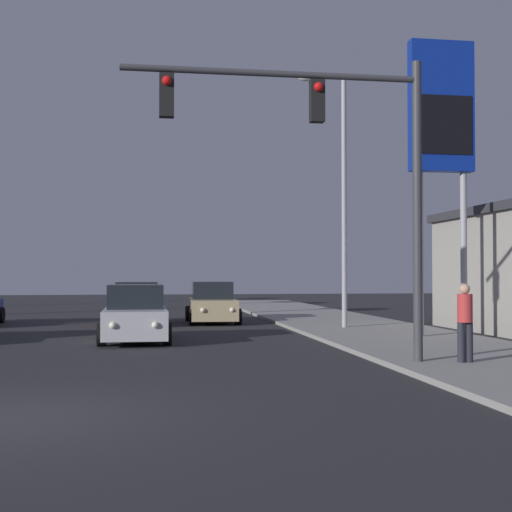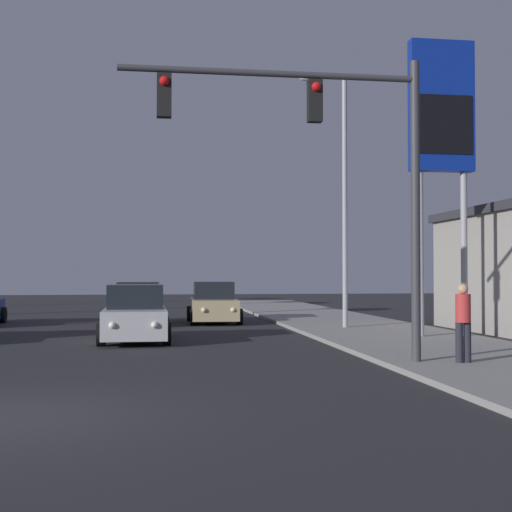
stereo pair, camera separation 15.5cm
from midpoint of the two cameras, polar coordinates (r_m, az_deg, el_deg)
name	(u,v)px [view 2 (the right image)]	position (r m, az deg, el deg)	size (l,w,h in m)	color
ground_plane	(1,418)	(10.68, -19.36, -12.15)	(120.00, 120.00, 0.00)	#28282B
sidewalk_right	(404,339)	(21.74, 11.98, -6.53)	(5.00, 60.00, 0.12)	gray
car_silver	(135,316)	(21.52, -9.43, -4.72)	(2.04, 4.32, 1.68)	#B7B7BC
car_tan	(214,304)	(29.29, -3.27, -3.87)	(2.04, 4.34, 1.68)	tan
car_red	(139,305)	(28.69, -9.23, -3.90)	(2.04, 4.34, 1.68)	maroon
traffic_light_mast	(335,148)	(15.42, 6.60, 8.58)	(6.45, 0.36, 6.50)	#38383D
street_lamp	(341,186)	(25.55, 7.00, 5.58)	(1.74, 0.24, 9.00)	#99999E
gas_station_sign	(442,123)	(22.80, 14.81, 10.29)	(2.00, 0.42, 9.00)	#99999E
pedestrian_on_sidewalk	(463,319)	(15.83, 16.51, -4.88)	(0.34, 0.32, 1.67)	#23232D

